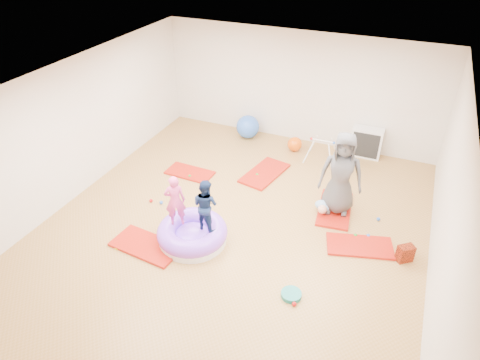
% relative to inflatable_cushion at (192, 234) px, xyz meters
% --- Properties ---
extents(room, '(7.01, 8.01, 2.81)m').
position_rel_inflatable_cushion_xyz_m(room, '(0.54, 0.65, 1.24)').
color(room, olive).
rests_on(room, ground).
extents(gym_mat_front_left, '(1.33, 0.75, 0.05)m').
position_rel_inflatable_cushion_xyz_m(gym_mat_front_left, '(-0.69, -0.49, -0.13)').
color(gym_mat_front_left, red).
rests_on(gym_mat_front_left, ground).
extents(gym_mat_mid_left, '(1.10, 0.58, 0.04)m').
position_rel_inflatable_cushion_xyz_m(gym_mat_mid_left, '(-1.17, 2.02, -0.14)').
color(gym_mat_mid_left, red).
rests_on(gym_mat_mid_left, ground).
extents(gym_mat_center_back, '(0.89, 1.39, 0.05)m').
position_rel_inflatable_cushion_xyz_m(gym_mat_center_back, '(0.42, 2.67, -0.13)').
color(gym_mat_center_back, red).
rests_on(gym_mat_center_back, ground).
extents(gym_mat_right, '(1.29, 0.89, 0.05)m').
position_rel_inflatable_cushion_xyz_m(gym_mat_right, '(2.88, 1.02, -0.13)').
color(gym_mat_right, red).
rests_on(gym_mat_right, ground).
extents(gym_mat_rear_right, '(0.77, 1.32, 0.05)m').
position_rel_inflatable_cushion_xyz_m(gym_mat_rear_right, '(2.21, 1.95, -0.13)').
color(gym_mat_rear_right, red).
rests_on(gym_mat_rear_right, ground).
extents(inflatable_cushion, '(1.29, 1.29, 0.41)m').
position_rel_inflatable_cushion_xyz_m(inflatable_cushion, '(0.00, 0.00, 0.00)').
color(inflatable_cushion, white).
rests_on(inflatable_cushion, ground).
extents(child_pink, '(0.44, 0.40, 1.02)m').
position_rel_inflatable_cushion_xyz_m(child_pink, '(-0.29, -0.02, 0.72)').
color(child_pink, '#E04488').
rests_on(child_pink, inflatable_cushion).
extents(child_navy, '(0.56, 0.48, 1.00)m').
position_rel_inflatable_cushion_xyz_m(child_navy, '(0.26, 0.09, 0.72)').
color(child_navy, '#13244D').
rests_on(child_navy, inflatable_cushion).
extents(adult_caregiver, '(0.92, 0.68, 1.70)m').
position_rel_inflatable_cushion_xyz_m(adult_caregiver, '(2.24, 1.91, 0.75)').
color(adult_caregiver, '#464648').
rests_on(adult_caregiver, gym_mat_rear_right).
extents(infant, '(0.38, 0.38, 0.22)m').
position_rel_inflatable_cushion_xyz_m(infant, '(2.02, 1.76, 0.01)').
color(infant, '#82AAD6').
rests_on(infant, gym_mat_rear_right).
extents(ball_pit_balls, '(4.53, 3.33, 0.07)m').
position_rel_inflatable_cushion_xyz_m(ball_pit_balls, '(0.96, 1.21, -0.12)').
color(ball_pit_balls, blue).
rests_on(ball_pit_balls, ground).
extents(exercise_ball_blue, '(0.60, 0.60, 0.60)m').
position_rel_inflatable_cushion_xyz_m(exercise_ball_blue, '(-0.63, 4.24, 0.14)').
color(exercise_ball_blue, blue).
rests_on(exercise_ball_blue, ground).
extents(exercise_ball_orange, '(0.36, 0.36, 0.36)m').
position_rel_inflatable_cushion_xyz_m(exercise_ball_orange, '(0.72, 4.02, 0.02)').
color(exercise_ball_orange, '#E95809').
rests_on(exercise_ball_orange, ground).
extents(infant_play_gym, '(0.73, 0.69, 0.56)m').
position_rel_inflatable_cushion_xyz_m(infant_play_gym, '(1.45, 3.79, 0.21)').
color(infant_play_gym, silver).
rests_on(infant_play_gym, ground).
extents(cube_shelf, '(0.73, 0.36, 0.73)m').
position_rel_inflatable_cushion_xyz_m(cube_shelf, '(2.39, 4.45, 0.21)').
color(cube_shelf, silver).
rests_on(cube_shelf, ground).
extents(balance_disc, '(0.33, 0.33, 0.07)m').
position_rel_inflatable_cushion_xyz_m(balance_disc, '(2.08, -0.57, -0.12)').
color(balance_disc, '#197B76').
rests_on(balance_disc, ground).
extents(backpack, '(0.32, 0.30, 0.32)m').
position_rel_inflatable_cushion_xyz_m(backpack, '(3.64, 0.98, -0.00)').
color(backpack, '#B3290A').
rests_on(backpack, ground).
extents(yellow_toy, '(0.19, 0.19, 0.03)m').
position_rel_inflatable_cushion_xyz_m(yellow_toy, '(-1.14, -0.68, -0.14)').
color(yellow_toy, '#D4C906').
rests_on(yellow_toy, ground).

